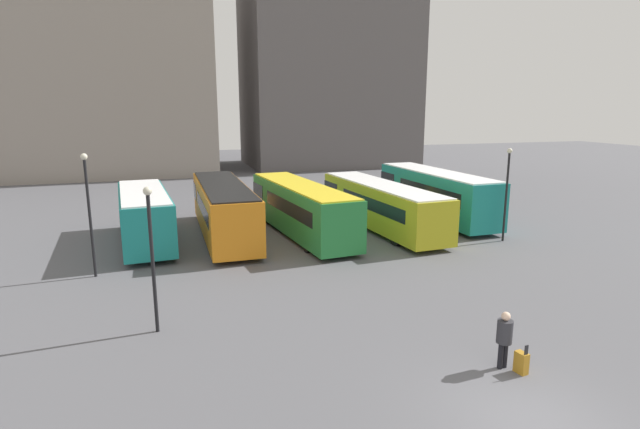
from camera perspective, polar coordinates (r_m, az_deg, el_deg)
The scene contains 13 objects.
ground_plane at distance 13.84m, azimuth 22.67°, elevation -20.83°, with size 160.00×160.00×0.00m, color #56565B.
building_block_left at distance 63.44m, azimuth -27.66°, elevation 15.33°, with size 31.77×17.33×24.59m.
building_block_right at distance 65.92m, azimuth 0.78°, elevation 17.29°, with size 20.28×14.88×26.41m.
bus_0 at distance 28.72m, azimuth -19.43°, elevation -0.06°, with size 3.20×9.33×2.93m.
bus_1 at distance 29.25m, azimuth -10.98°, elevation 0.80°, with size 2.61×11.82×3.06m.
bus_2 at distance 29.14m, azimuth -2.25°, elevation 0.87°, with size 3.59×11.84×2.97m.
bus_3 at distance 30.78m, azimuth 6.87°, elevation 1.23°, with size 3.38×12.28×2.79m.
bus_4 at distance 34.10m, azimuth 13.00°, elevation 2.42°, with size 2.86×11.40×3.19m.
traveler at distance 15.44m, azimuth 20.33°, elevation -12.78°, with size 0.50×0.50×1.70m.
suitcase at distance 15.64m, azimuth 22.02°, elevation -15.41°, with size 0.28×0.40×0.90m.
lamp_post_0 at distance 16.95m, azimuth -18.70°, elevation -3.53°, with size 0.28×0.28×4.89m.
lamp_post_1 at distance 23.56m, azimuth -24.92°, elevation 0.97°, with size 0.28×0.28×5.43m.
lamp_post_2 at distance 29.15m, azimuth 20.58°, elevation 3.00°, with size 0.28×0.28×5.17m.
Camera 1 is at (-7.93, -8.66, 7.33)m, focal length 28.00 mm.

